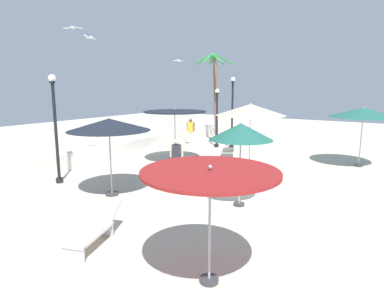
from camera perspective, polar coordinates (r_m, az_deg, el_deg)
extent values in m
plane|color=beige|center=(12.73, 11.02, -7.46)|extent=(56.00, 56.00, 0.00)
cube|color=silver|center=(17.38, -14.95, -1.51)|extent=(25.20, 0.30, 0.83)
cylinder|color=#333338|center=(16.41, -2.96, -3.20)|extent=(0.47, 0.47, 0.08)
cylinder|color=#A5A5AD|center=(16.17, -3.00, 1.17)|extent=(0.05, 0.05, 2.61)
cylinder|color=black|center=(16.03, -3.04, 5.71)|extent=(3.07, 3.07, 0.06)
sphere|color=#99999E|center=(16.02, -3.05, 6.17)|extent=(0.08, 0.08, 0.08)
cylinder|color=#333338|center=(6.90, 3.02, -22.78)|extent=(0.38, 0.38, 0.08)
cylinder|color=#A5A5AD|center=(6.38, 3.11, -14.57)|extent=(0.05, 0.05, 2.25)
cylinder|color=maroon|center=(6.01, 3.21, -4.95)|extent=(2.61, 2.61, 0.06)
sphere|color=#99999E|center=(5.98, 3.22, -4.06)|extent=(0.08, 0.08, 0.08)
cylinder|color=#333338|center=(17.60, 27.25, -3.41)|extent=(0.36, 0.36, 0.08)
cylinder|color=#A5A5AD|center=(17.39, 27.56, 0.36)|extent=(0.05, 0.05, 2.43)
cone|color=#1E594C|center=(17.24, 27.93, 4.93)|extent=(3.02, 3.02, 0.46)
sphere|color=#99999E|center=(17.22, 27.99, 5.70)|extent=(0.08, 0.08, 0.08)
cylinder|color=#333338|center=(11.97, -13.89, -8.50)|extent=(0.45, 0.45, 0.08)
cylinder|color=#A5A5AD|center=(11.67, -14.13, -3.19)|extent=(0.05, 0.05, 2.35)
cone|color=black|center=(11.44, -14.41, 3.34)|extent=(2.83, 2.83, 0.42)
sphere|color=#99999E|center=(11.42, -14.45, 4.42)|extent=(0.08, 0.08, 0.08)
cylinder|color=#333338|center=(10.76, 8.26, -10.44)|extent=(0.36, 0.36, 0.08)
cylinder|color=#A5A5AD|center=(10.44, 8.41, -4.96)|extent=(0.05, 0.05, 2.21)
cone|color=#1E594C|center=(10.18, 8.59, 2.19)|extent=(2.01, 2.01, 0.52)
sphere|color=#99999E|center=(10.15, 8.63, 3.63)|extent=(0.08, 0.08, 0.08)
cylinder|color=#333338|center=(14.28, 9.93, -5.34)|extent=(0.39, 0.39, 0.08)
cylinder|color=#A5A5AD|center=(14.00, 10.09, -0.24)|extent=(0.05, 0.05, 2.66)
cone|color=#B7AD93|center=(13.82, 10.28, 5.97)|extent=(2.92, 2.92, 0.48)
sphere|color=#99999E|center=(13.80, 10.31, 6.97)|extent=(0.08, 0.08, 0.08)
cylinder|color=brown|center=(22.60, 4.18, 7.76)|extent=(0.71, 0.24, 5.84)
sphere|color=#2B863B|center=(22.27, 3.67, 15.25)|extent=(0.39, 0.39, 0.39)
ellipsoid|color=#2B863B|center=(22.89, 4.78, 14.55)|extent=(1.44, 0.31, 0.71)
ellipsoid|color=#2B863B|center=(23.02, 3.42, 14.54)|extent=(1.26, 1.01, 0.71)
ellipsoid|color=#2B863B|center=(22.74, 2.08, 14.60)|extent=(0.41, 1.44, 0.71)
ellipsoid|color=#2B863B|center=(22.06, 1.66, 14.75)|extent=(1.16, 1.14, 0.71)
ellipsoid|color=#2B863B|center=(21.58, 2.65, 14.85)|extent=(1.43, 0.23, 0.71)
ellipsoid|color=#2B863B|center=(21.55, 4.55, 14.84)|extent=(0.99, 1.28, 0.71)
ellipsoid|color=#2B863B|center=(22.00, 5.62, 14.72)|extent=(0.45, 1.44, 0.71)
ellipsoid|color=#2B863B|center=(22.46, 5.63, 14.62)|extent=(1.15, 1.15, 0.71)
cylinder|color=black|center=(14.08, -22.29, -5.92)|extent=(0.28, 0.28, 0.20)
cylinder|color=black|center=(13.71, -22.81, 1.68)|extent=(0.12, 0.12, 3.96)
cylinder|color=black|center=(13.60, -23.37, 9.97)|extent=(0.22, 0.22, 0.06)
sphere|color=white|center=(13.60, -23.42, 10.58)|extent=(0.29, 0.29, 0.29)
cylinder|color=black|center=(20.40, 6.97, -0.49)|extent=(0.28, 0.28, 0.20)
cylinder|color=black|center=(20.14, 7.09, 4.97)|extent=(0.12, 0.12, 4.09)
cylinder|color=black|center=(20.07, 7.21, 10.80)|extent=(0.22, 0.22, 0.06)
sphere|color=white|center=(20.08, 7.22, 11.21)|extent=(0.29, 0.29, 0.29)
cylinder|color=black|center=(20.76, 4.34, -0.26)|extent=(0.28, 0.28, 0.20)
cylinder|color=black|center=(20.54, 4.39, 4.13)|extent=(0.12, 0.12, 3.40)
cylinder|color=black|center=(20.43, 4.46, 8.87)|extent=(0.22, 0.22, 0.06)
sphere|color=white|center=(20.43, 4.46, 9.27)|extent=(0.29, 0.29, 0.29)
cube|color=#B7B7BC|center=(7.92, -20.17, -17.71)|extent=(0.22, 0.53, 0.35)
cube|color=#B7B7BC|center=(8.90, -15.32, -14.24)|extent=(0.22, 0.53, 0.35)
cube|color=silver|center=(8.32, -17.65, -14.80)|extent=(1.50, 0.98, 0.08)
cube|color=silver|center=(8.92, -14.69, -11.09)|extent=(0.73, 0.71, 0.44)
cube|color=#B7B7BC|center=(18.04, 6.04, -1.60)|extent=(0.31, 0.49, 0.35)
cube|color=#B7B7BC|center=(16.77, 6.29, -2.49)|extent=(0.31, 0.49, 0.35)
cube|color=silver|center=(17.37, 6.17, -1.46)|extent=(1.48, 1.19, 0.08)
cube|color=silver|center=(16.48, 6.36, -1.07)|extent=(0.81, 0.78, 0.38)
cylinder|color=silver|center=(13.64, -2.40, -4.27)|extent=(0.12, 0.12, 0.84)
cylinder|color=silver|center=(13.65, -3.07, -4.27)|extent=(0.12, 0.12, 0.84)
cube|color=#26262D|center=(13.49, -2.76, -1.31)|extent=(0.40, 0.43, 0.60)
sphere|color=beige|center=(13.41, -2.78, 0.41)|extent=(0.23, 0.23, 0.23)
cylinder|color=beige|center=(13.47, -1.74, -1.19)|extent=(0.08, 0.08, 0.54)
cylinder|color=beige|center=(13.50, -3.78, -1.19)|extent=(0.08, 0.08, 0.54)
cylinder|color=silver|center=(21.41, -0.05, 1.02)|extent=(0.12, 0.12, 0.89)
cylinder|color=silver|center=(21.47, -0.45, 1.04)|extent=(0.12, 0.12, 0.89)
cube|color=gold|center=(21.34, -0.25, 3.04)|extent=(0.31, 0.40, 0.63)
sphere|color=brown|center=(21.29, -0.25, 4.20)|extent=(0.24, 0.24, 0.24)
cylinder|color=brown|center=(21.25, 0.35, 3.10)|extent=(0.08, 0.08, 0.57)
cylinder|color=brown|center=(21.42, -0.85, 3.15)|extent=(0.08, 0.08, 0.57)
ellipsoid|color=white|center=(22.95, -2.32, 14.41)|extent=(0.13, 0.32, 0.12)
sphere|color=white|center=(23.05, -2.67, 14.46)|extent=(0.10, 0.10, 0.10)
cube|color=silver|center=(22.73, -2.76, 14.50)|extent=(0.54, 0.16, 0.17)
cube|color=silver|center=(23.16, -1.90, 14.42)|extent=(0.55, 0.16, 0.03)
ellipsoid|color=white|center=(16.74, -17.51, 17.43)|extent=(0.23, 0.34, 0.12)
sphere|color=white|center=(16.83, -18.05, 17.47)|extent=(0.10, 0.10, 0.10)
cube|color=silver|center=(16.52, -17.96, 17.59)|extent=(0.53, 0.33, 0.06)
cube|color=silver|center=(16.97, -17.09, 17.41)|extent=(0.53, 0.33, 0.06)
ellipsoid|color=white|center=(18.04, -20.17, 18.58)|extent=(0.34, 0.26, 0.12)
sphere|color=white|center=(17.89, -20.42, 18.74)|extent=(0.10, 0.10, 0.10)
cube|color=silver|center=(17.94, -19.41, 18.74)|extent=(0.35, 0.50, 0.12)
cube|color=silver|center=(18.15, -20.92, 18.55)|extent=(0.36, 0.51, 0.05)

